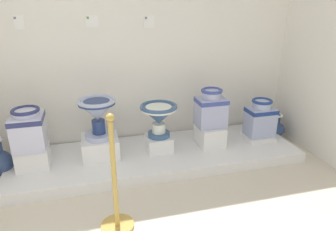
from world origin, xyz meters
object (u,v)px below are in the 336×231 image
at_px(decorative_vase_corner, 0,162).
at_px(decorative_vase_companion, 274,127).
at_px(plinth_block_leftmost, 159,143).
at_px(antique_toilet_slender_white, 211,108).
at_px(antique_toilet_squat_floral, 97,112).
at_px(info_placard_second, 92,21).
at_px(antique_toilet_broad_patterned, 28,128).
at_px(antique_toilet_leftmost, 159,115).
at_px(plinth_block_broad_patterned, 33,157).
at_px(info_placard_first, 19,22).
at_px(info_placard_third, 149,22).
at_px(plinth_block_squat_floral, 100,147).
at_px(plinth_block_central_ornate, 258,137).
at_px(stanchion_post_near_left, 116,198).
at_px(plinth_block_slender_white, 210,135).
at_px(antique_toilet_central_ornate, 260,118).

xyz_separation_m(decorative_vase_corner, decorative_vase_companion, (3.34, 0.16, -0.03)).
bearing_deg(decorative_vase_corner, plinth_block_leftmost, -0.41).
relative_size(antique_toilet_slender_white, decorative_vase_companion, 1.34).
bearing_deg(antique_toilet_squat_floral, info_placard_second, 85.46).
bearing_deg(antique_toilet_broad_patterned, antique_toilet_leftmost, 2.64).
distance_m(plinth_block_broad_patterned, info_placard_first, 1.42).
relative_size(antique_toilet_broad_patterned, info_placard_first, 2.89).
bearing_deg(info_placard_third, plinth_block_squat_floral, -146.57).
bearing_deg(antique_toilet_leftmost, decorative_vase_companion, 5.86).
bearing_deg(plinth_block_central_ornate, decorative_vase_companion, 29.62).
distance_m(plinth_block_squat_floral, antique_toilet_slender_white, 1.35).
relative_size(antique_toilet_slender_white, stanchion_post_near_left, 0.45).
xyz_separation_m(plinth_block_slender_white, stanchion_post_near_left, (-1.24, -1.06, 0.04)).
height_order(plinth_block_squat_floral, plinth_block_slender_white, plinth_block_slender_white).
xyz_separation_m(plinth_block_squat_floral, stanchion_post_near_left, (0.06, -1.09, 0.05)).
bearing_deg(plinth_block_slender_white, antique_toilet_squat_floral, 178.65).
height_order(antique_toilet_broad_patterned, antique_toilet_leftmost, antique_toilet_broad_patterned).
xyz_separation_m(plinth_block_leftmost, plinth_block_slender_white, (0.63, -0.01, 0.03)).
height_order(plinth_block_leftmost, info_placard_first, info_placard_first).
relative_size(plinth_block_broad_patterned, antique_toilet_squat_floral, 0.72).
xyz_separation_m(antique_toilet_central_ornate, info_placard_third, (-1.28, 0.50, 1.13)).
bearing_deg(antique_toilet_leftmost, plinth_block_central_ornate, -1.49).
relative_size(plinth_block_leftmost, antique_toilet_central_ornate, 0.62).
distance_m(antique_toilet_squat_floral, plinth_block_leftmost, 0.80).
distance_m(antique_toilet_central_ornate, info_placard_first, 2.94).
height_order(antique_toilet_squat_floral, plinth_block_leftmost, antique_toilet_squat_floral).
bearing_deg(info_placard_third, antique_toilet_broad_patterned, -158.84).
height_order(antique_toilet_leftmost, antique_toilet_slender_white, antique_toilet_slender_white).
relative_size(plinth_block_slender_white, info_placard_first, 2.51).
bearing_deg(stanchion_post_near_left, plinth_block_central_ornate, 28.64).
height_order(antique_toilet_slender_white, info_placard_first, info_placard_first).
xyz_separation_m(antique_toilet_squat_floral, info_placard_first, (-0.71, 0.45, 0.91)).
height_order(plinth_block_squat_floral, antique_toilet_squat_floral, antique_toilet_squat_floral).
bearing_deg(decorative_vase_companion, info_placard_third, 169.63).
distance_m(antique_toilet_broad_patterned, info_placard_first, 1.12).
height_order(antique_toilet_broad_patterned, info_placard_second, info_placard_second).
bearing_deg(info_placard_first, info_placard_second, 0.00).
distance_m(plinth_block_squat_floral, antique_toilet_squat_floral, 0.41).
xyz_separation_m(antique_toilet_squat_floral, plinth_block_leftmost, (0.67, -0.02, -0.44)).
xyz_separation_m(antique_toilet_central_ornate, decorative_vase_corner, (-2.98, 0.05, -0.22)).
height_order(antique_toilet_slender_white, decorative_vase_companion, antique_toilet_slender_white).
distance_m(antique_toilet_leftmost, info_placard_third, 1.09).
bearing_deg(plinth_block_slender_white, plinth_block_leftmost, 178.96).
distance_m(antique_toilet_broad_patterned, info_placard_third, 1.76).
bearing_deg(decorative_vase_corner, stanchion_post_near_left, -44.77).
bearing_deg(plinth_block_leftmost, antique_toilet_squat_floral, 178.37).
distance_m(info_placard_third, decorative_vase_corner, 2.22).
bearing_deg(plinth_block_central_ornate, info_placard_second, 165.38).
distance_m(info_placard_third, decorative_vase_companion, 2.16).
distance_m(antique_toilet_broad_patterned, info_placard_second, 1.33).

